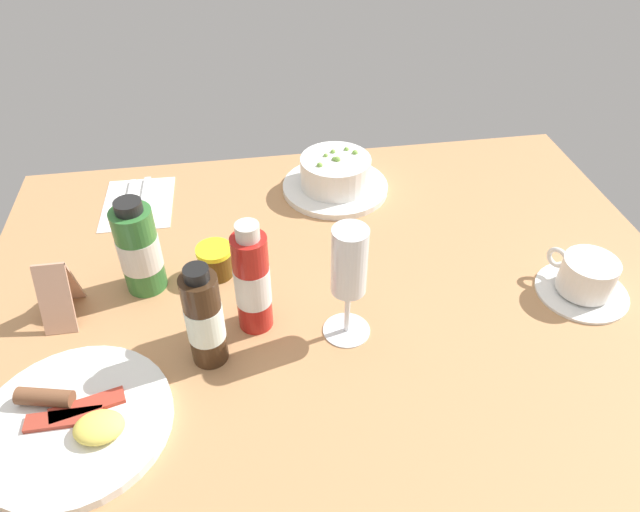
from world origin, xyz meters
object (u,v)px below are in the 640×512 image
menu_card (57,291)px  jam_jar (215,261)px  sauce_bottle_red (252,282)px  sauce_bottle_green (139,249)px  sauce_bottle_brown (204,319)px  coffee_cup (586,278)px  porridge_bowl (335,175)px  breakfast_plate (76,422)px  wine_glass (349,268)px  cutlery_setting (137,204)px

menu_card → jam_jar: bearing=-165.4°
sauce_bottle_red → sauce_bottle_green: bearing=-33.8°
menu_card → sauce_bottle_brown: bearing=151.5°
coffee_cup → sauce_bottle_brown: bearing=3.9°
coffee_cup → sauce_bottle_red: sauce_bottle_red is taller
sauce_bottle_green → porridge_bowl: bearing=-147.0°
coffee_cup → sauce_bottle_red: size_ratio=0.78×
sauce_bottle_green → breakfast_plate: 26.54cm
sauce_bottle_green → sauce_bottle_red: size_ratio=0.88×
coffee_cup → wine_glass: 38.40cm
coffee_cup → menu_card: 77.96cm
porridge_bowl → jam_jar: porridge_bowl is taller
sauce_bottle_brown → breakfast_plate: sauce_bottle_brown is taller
porridge_bowl → jam_jar: bearing=42.2°
cutlery_setting → jam_jar: size_ratio=3.01×
porridge_bowl → cutlery_setting: bearing=-1.0°
coffee_cup → menu_card: bearing=-5.5°
sauce_bottle_red → cutlery_setting: bearing=-59.7°
jam_jar → sauce_bottle_red: (-5.40, 11.84, 5.47)cm
sauce_bottle_brown → sauce_bottle_green: bearing=-59.4°
breakfast_plate → menu_card: 20.95cm
sauce_bottle_red → menu_card: (27.62, -6.04, -3.20)cm
sauce_bottle_brown → breakfast_plate: bearing=27.8°
breakfast_plate → jam_jar: bearing=-124.4°
cutlery_setting → wine_glass: bearing=131.1°
sauce_bottle_brown → breakfast_plate: size_ratio=0.68×
coffee_cup → sauce_bottle_green: sauce_bottle_green is taller
wine_glass → breakfast_plate: wine_glass is taller
sauce_bottle_brown → sauce_bottle_red: sauce_bottle_red is taller
cutlery_setting → sauce_bottle_green: bearing=98.4°
porridge_bowl → sauce_bottle_green: (33.75, 21.88, 3.94)cm
sauce_bottle_green → cutlery_setting: bearing=-81.6°
coffee_cup → jam_jar: (55.35, -13.29, -0.24)cm
breakfast_plate → cutlery_setting: bearing=-94.3°
jam_jar → sauce_bottle_red: 14.12cm
sauce_bottle_red → menu_card: 28.45cm
cutlery_setting → menu_card: 28.88cm
sauce_bottle_green → breakfast_plate: bearing=74.5°
sauce_bottle_brown → menu_card: (20.99, -11.38, -2.45)cm
porridge_bowl → menu_card: menu_card is taller
breakfast_plate → coffee_cup: bearing=-170.2°
sauce_bottle_brown → porridge_bowl: bearing=-122.5°
cutlery_setting → sauce_bottle_brown: 41.40cm
porridge_bowl → sauce_bottle_green: 40.42cm
cutlery_setting → sauce_bottle_green: (-3.33, 22.54, 6.99)cm
sauce_bottle_green → wine_glass: bearing=153.5°
wine_glass → menu_card: 42.07cm
sauce_bottle_red → breakfast_plate: size_ratio=0.75×
sauce_bottle_brown → cutlery_setting: bearing=-71.6°
jam_jar → menu_card: size_ratio=0.57×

